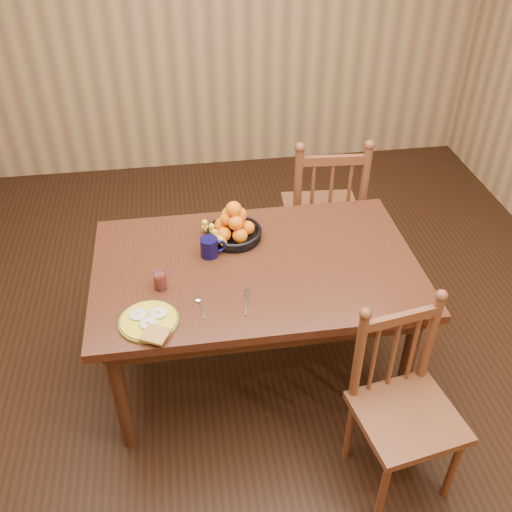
{
  "coord_description": "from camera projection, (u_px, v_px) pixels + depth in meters",
  "views": [
    {
      "loc": [
        -0.33,
        -2.19,
        2.49
      ],
      "look_at": [
        0.0,
        0.0,
        0.8
      ],
      "focal_mm": 40.0,
      "sensor_mm": 36.0,
      "label": 1
    }
  ],
  "objects": [
    {
      "name": "juice_glass",
      "position": [
        160.0,
        281.0,
        2.65
      ],
      "size": [
        0.06,
        0.06,
        0.09
      ],
      "color": "silver",
      "rests_on": "dining_table"
    },
    {
      "name": "dining_table",
      "position": [
        256.0,
        277.0,
        2.87
      ],
      "size": [
        1.6,
        1.0,
        0.75
      ],
      "color": "black",
      "rests_on": "ground"
    },
    {
      "name": "coffee_mug",
      "position": [
        210.0,
        247.0,
        2.84
      ],
      "size": [
        0.13,
        0.09,
        0.1
      ],
      "color": "black",
      "rests_on": "dining_table"
    },
    {
      "name": "fruit_bowl",
      "position": [
        233.0,
        227.0,
        2.96
      ],
      "size": [
        0.32,
        0.29,
        0.22
      ],
      "color": "black",
      "rests_on": "dining_table"
    },
    {
      "name": "chair_near",
      "position": [
        404.0,
        407.0,
        2.49
      ],
      "size": [
        0.49,
        0.47,
        0.94
      ],
      "rotation": [
        0.0,
        0.0,
        0.17
      ],
      "color": "#512B18",
      "rests_on": "ground"
    },
    {
      "name": "room",
      "position": [
        256.0,
        155.0,
        2.45
      ],
      "size": [
        4.52,
        5.02,
        2.72
      ],
      "color": "black",
      "rests_on": "ground"
    },
    {
      "name": "breakfast_plate",
      "position": [
        149.0,
        321.0,
        2.48
      ],
      "size": [
        0.26,
        0.31,
        0.04
      ],
      "color": "#59601E",
      "rests_on": "dining_table"
    },
    {
      "name": "chair_far",
      "position": [
        323.0,
        212.0,
        3.62
      ],
      "size": [
        0.51,
        0.49,
        1.06
      ],
      "rotation": [
        0.0,
        0.0,
        3.07
      ],
      "color": "#512B18",
      "rests_on": "ground"
    },
    {
      "name": "spoon",
      "position": [
        199.0,
        302.0,
        2.58
      ],
      "size": [
        0.04,
        0.16,
        0.01
      ],
      "rotation": [
        0.0,
        0.0,
        0.04
      ],
      "color": "silver",
      "rests_on": "dining_table"
    },
    {
      "name": "fork",
      "position": [
        247.0,
        300.0,
        2.6
      ],
      "size": [
        0.05,
        0.18,
        0.0
      ],
      "rotation": [
        0.0,
        0.0,
        -0.21
      ],
      "color": "silver",
      "rests_on": "dining_table"
    }
  ]
}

